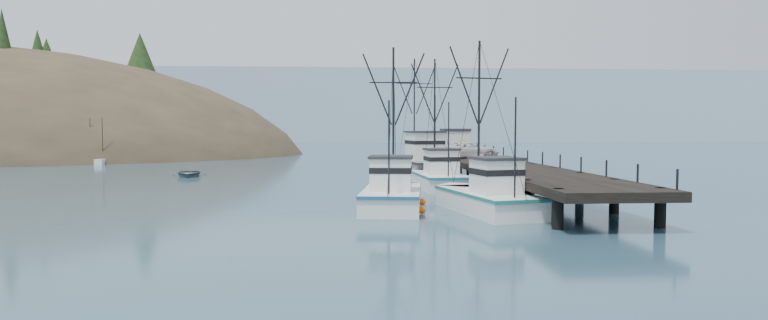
# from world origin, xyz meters

# --- Properties ---
(ground) EXTENTS (400.00, 400.00, 0.00)m
(ground) POSITION_xyz_m (0.00, 0.00, 0.00)
(ground) COLOR #2A4B5E
(ground) RESTS_ON ground
(pier) EXTENTS (6.00, 44.00, 2.00)m
(pier) POSITION_xyz_m (14.00, 16.00, 1.69)
(pier) COLOR black
(pier) RESTS_ON ground
(distant_ridge) EXTENTS (360.00, 40.00, 26.00)m
(distant_ridge) POSITION_xyz_m (10.00, 170.00, 0.00)
(distant_ridge) COLOR #9EB2C6
(distant_ridge) RESTS_ON ground
(distant_ridge_far) EXTENTS (180.00, 25.00, 18.00)m
(distant_ridge_far) POSITION_xyz_m (-40.00, 185.00, 0.00)
(distant_ridge_far) COLOR silver
(distant_ridge_far) RESTS_ON ground
(moored_sailboats) EXTENTS (18.09, 16.88, 6.35)m
(moored_sailboats) POSITION_xyz_m (-34.99, 54.74, 0.33)
(moored_sailboats) COLOR white
(moored_sailboats) RESTS_ON ground
(trawler_near) EXTENTS (5.03, 10.26, 10.48)m
(trawler_near) POSITION_xyz_m (9.30, 2.16, 0.82)
(trawler_near) COLOR white
(trawler_near) RESTS_ON ground
(trawler_mid) EXTENTS (4.64, 10.34, 10.32)m
(trawler_mid) POSITION_xyz_m (4.00, 4.23, 0.82)
(trawler_mid) COLOR white
(trawler_mid) RESTS_ON ground
(trawler_far) EXTENTS (4.06, 10.67, 10.97)m
(trawler_far) POSITION_xyz_m (8.71, 16.12, 0.82)
(trawler_far) COLOR white
(trawler_far) RESTS_ON ground
(work_vessel) EXTENTS (6.32, 14.46, 12.20)m
(work_vessel) POSITION_xyz_m (8.50, 26.35, 1.23)
(work_vessel) COLOR slate
(work_vessel) RESTS_ON ground
(pier_shed) EXTENTS (3.00, 3.20, 2.80)m
(pier_shed) POSITION_xyz_m (13.65, 34.00, 3.42)
(pier_shed) COLOR silver
(pier_shed) RESTS_ON pier
(pickup_truck) EXTENTS (5.75, 3.04, 1.54)m
(pickup_truck) POSITION_xyz_m (13.22, 24.27, 2.77)
(pickup_truck) COLOR silver
(pickup_truck) RESTS_ON pier
(motorboat) EXTENTS (4.29, 5.39, 1.00)m
(motorboat) POSITION_xyz_m (-14.47, 29.01, 0.00)
(motorboat) COLOR #52585B
(motorboat) RESTS_ON ground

